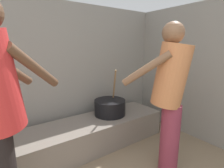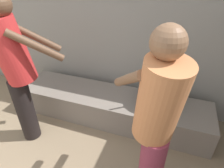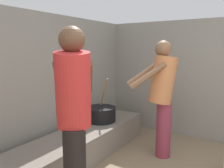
{
  "view_description": "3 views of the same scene",
  "coord_description": "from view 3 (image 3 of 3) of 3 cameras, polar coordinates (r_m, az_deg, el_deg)",
  "views": [
    {
      "loc": [
        -0.05,
        0.2,
        1.35
      ],
      "look_at": [
        0.92,
        1.58,
        0.98
      ],
      "focal_mm": 28.01,
      "sensor_mm": 36.0,
      "label": 1
    },
    {
      "loc": [
        1.45,
        0.2,
        1.84
      ],
      "look_at": [
        1.02,
        1.41,
        1.03
      ],
      "focal_mm": 30.72,
      "sensor_mm": 36.0,
      "label": 2
    },
    {
      "loc": [
        -1.5,
        0.2,
        1.47
      ],
      "look_at": [
        1.08,
        1.84,
        1.01
      ],
      "focal_mm": 37.05,
      "sensor_mm": 36.0,
      "label": 3
    }
  ],
  "objects": [
    {
      "name": "block_enclosure_rear",
      "position": [
        2.93,
        -25.89,
        -2.1
      ],
      "size": [
        5.14,
        0.2,
        1.94
      ],
      "primitive_type": "cube",
      "color": "gray",
      "rests_on": "ground_plane"
    },
    {
      "name": "hearth_ledge",
      "position": [
        3.24,
        -8.06,
        -14.88
      ],
      "size": [
        2.57,
        0.6,
        0.37
      ],
      "primitive_type": "cube",
      "color": "slate",
      "rests_on": "ground_plane"
    },
    {
      "name": "cooking_pot_main",
      "position": [
        3.6,
        -2.72,
        -7.38
      ],
      "size": [
        0.45,
        0.45,
        0.67
      ],
      "color": "black",
      "rests_on": "hearth_ledge"
    },
    {
      "name": "cook_in_red_shirt",
      "position": [
        2.02,
        -9.44,
        -6.28
      ],
      "size": [
        0.73,
        0.67,
        1.66
      ],
      "color": "black",
      "rests_on": "ground_plane"
    },
    {
      "name": "cook_in_orange_shirt",
      "position": [
        3.14,
        12.31,
        -1.96
      ],
      "size": [
        0.65,
        0.72,
        1.58
      ],
      "color": "#8C3347",
      "rests_on": "ground_plane"
    }
  ]
}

